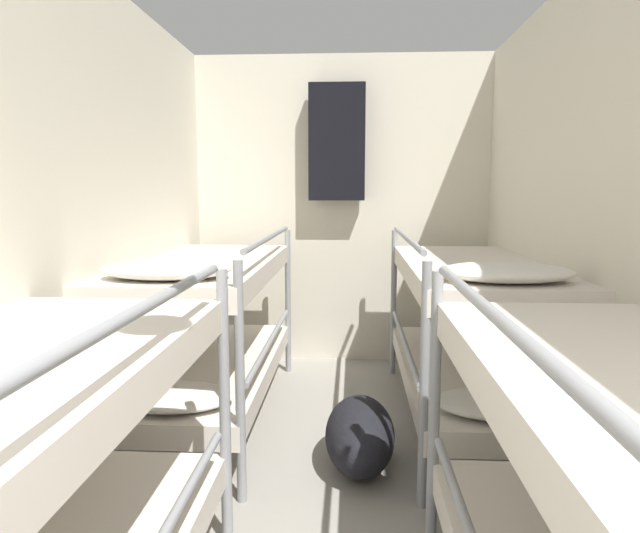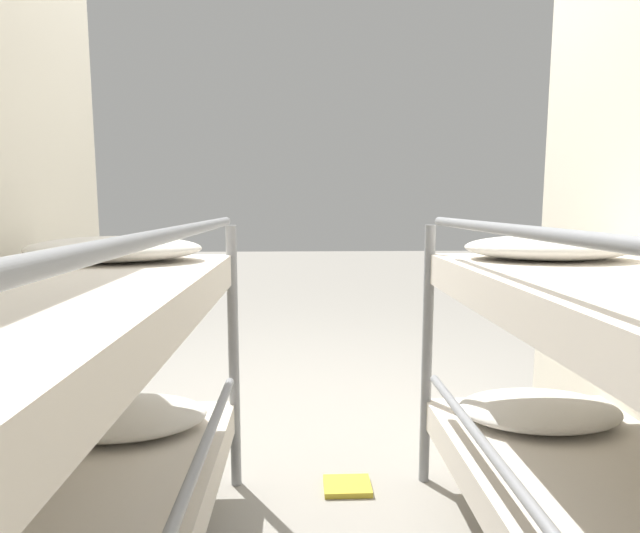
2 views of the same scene
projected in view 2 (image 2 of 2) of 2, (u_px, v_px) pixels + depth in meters
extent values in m
plane|color=gray|center=(324.00, 424.00, 2.73)|extent=(20.00, 20.00, 0.00)
cylinder|color=gray|center=(427.00, 357.00, 2.11)|extent=(0.04, 0.04, 1.11)
ellipsoid|color=silver|center=(539.00, 410.00, 1.93)|extent=(0.62, 0.40, 0.09)
cylinder|color=gray|center=(527.00, 501.00, 1.18)|extent=(0.03, 1.65, 0.03)
ellipsoid|color=silver|center=(548.00, 247.00, 1.85)|extent=(0.62, 0.40, 0.09)
cylinder|color=gray|center=(542.00, 234.00, 1.10)|extent=(0.03, 1.65, 0.03)
cylinder|color=gray|center=(234.00, 359.00, 2.08)|extent=(0.04, 0.04, 1.11)
ellipsoid|color=silver|center=(123.00, 416.00, 1.87)|extent=(0.62, 0.40, 0.09)
cylinder|color=gray|center=(180.00, 509.00, 1.15)|extent=(0.03, 1.65, 0.03)
ellipsoid|color=silver|center=(114.00, 249.00, 1.79)|extent=(0.62, 0.40, 0.09)
cylinder|color=gray|center=(169.00, 235.00, 1.07)|extent=(0.03, 1.65, 0.03)
cube|color=gold|center=(347.00, 486.00, 2.11)|extent=(0.20, 0.15, 0.02)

